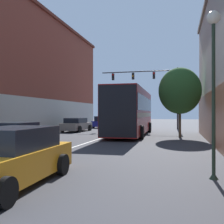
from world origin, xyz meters
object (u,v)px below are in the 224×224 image
(parked_car_left_far, at_px, (76,125))
(street_tree_near, at_px, (180,91))
(street_lamp, at_px, (214,69))
(parked_car_left_near, at_px, (19,134))
(parked_car_left_mid, at_px, (104,122))
(traffic_signal_gantry, at_px, (152,84))
(hatchback_foreground, at_px, (9,158))
(bus, at_px, (130,110))

(parked_car_left_far, xyz_separation_m, street_tree_near, (10.14, -3.80, 2.94))
(street_lamp, relative_size, street_tree_near, 0.88)
(parked_car_left_near, distance_m, parked_car_left_mid, 18.13)
(parked_car_left_mid, relative_size, traffic_signal_gantry, 0.44)
(traffic_signal_gantry, relative_size, street_tree_near, 1.68)
(hatchback_foreground, distance_m, traffic_signal_gantry, 25.46)
(street_tree_near, bearing_deg, parked_car_left_near, -143.78)
(traffic_signal_gantry, distance_m, street_tree_near, 10.50)
(parked_car_left_far, relative_size, traffic_signal_gantry, 0.49)
(parked_car_left_mid, relative_size, street_tree_near, 0.74)
(parked_car_left_near, xyz_separation_m, parked_car_left_far, (-0.64, 10.76, 0.05))
(parked_car_left_far, distance_m, street_tree_near, 11.22)
(parked_car_left_far, height_order, traffic_signal_gantry, traffic_signal_gantry)
(street_tree_near, bearing_deg, hatchback_foreground, -105.98)
(parked_car_left_mid, height_order, street_tree_near, street_tree_near)
(bus, relative_size, parked_car_left_near, 2.69)
(street_tree_near, bearing_deg, parked_car_left_far, 159.49)
(traffic_signal_gantry, bearing_deg, parked_car_left_far, -139.03)
(street_lamp, bearing_deg, street_tree_near, 93.78)
(bus, distance_m, parked_car_left_far, 6.90)
(hatchback_foreground, relative_size, street_lamp, 0.98)
(bus, relative_size, traffic_signal_gantry, 1.23)
(bus, distance_m, parked_car_left_mid, 11.68)
(parked_car_left_near, distance_m, traffic_signal_gantry, 18.60)
(parked_car_left_near, bearing_deg, bus, -32.62)
(parked_car_left_mid, bearing_deg, street_lamp, -150.76)
(parked_car_left_near, distance_m, street_lamp, 12.34)
(parked_car_left_mid, xyz_separation_m, street_lamp, (10.28, -24.34, 2.41))
(bus, xyz_separation_m, traffic_signal_gantry, (0.91, 8.99, 3.20))
(parked_car_left_near, bearing_deg, traffic_signal_gantry, -18.55)
(bus, xyz_separation_m, hatchback_foreground, (-0.28, -16.02, -1.40))
(parked_car_left_far, bearing_deg, parked_car_left_mid, -3.60)
(parked_car_left_far, bearing_deg, hatchback_foreground, -160.87)
(bus, relative_size, hatchback_foreground, 2.41)
(parked_car_left_mid, relative_size, parked_car_left_far, 0.90)
(parked_car_left_near, relative_size, parked_car_left_mid, 1.04)
(street_lamp, bearing_deg, parked_car_left_mid, 112.91)
(parked_car_left_near, bearing_deg, hatchback_foreground, -145.50)
(hatchback_foreground, xyz_separation_m, parked_car_left_near, (-5.17, 8.17, -0.09))
(traffic_signal_gantry, bearing_deg, street_tree_near, -72.36)
(parked_car_left_near, relative_size, traffic_signal_gantry, 0.46)
(bus, xyz_separation_m, street_lamp, (4.92, -14.05, 1.00))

